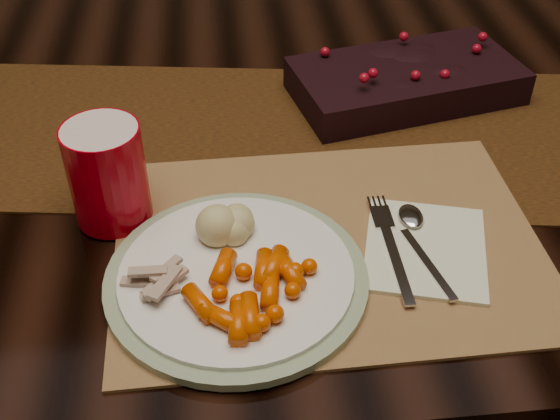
{
  "coord_description": "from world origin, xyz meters",
  "views": [
    {
      "loc": [
        -0.02,
        -0.84,
        1.29
      ],
      "look_at": [
        0.04,
        -0.26,
        0.8
      ],
      "focal_mm": 45.0,
      "sensor_mm": 36.0,
      "label": 1
    }
  ],
  "objects": [
    {
      "name": "turkey_shreds",
      "position": [
        -0.1,
        -0.33,
        0.78
      ],
      "size": [
        0.07,
        0.07,
        0.01
      ],
      "primitive_type": null,
      "rotation": [
        0.0,
        0.0,
        0.25
      ],
      "color": "tan",
      "rests_on": "dinner_plate"
    },
    {
      "name": "dining_table",
      "position": [
        0.0,
        0.0,
        0.38
      ],
      "size": [
        1.8,
        1.0,
        0.75
      ],
      "primitive_type": "cube",
      "color": "black",
      "rests_on": "floor"
    },
    {
      "name": "napkin",
      "position": [
        0.19,
        -0.29,
        0.76
      ],
      "size": [
        0.17,
        0.18,
        0.01
      ],
      "primitive_type": "cube",
      "rotation": [
        0.0,
        0.0,
        -0.27
      ],
      "color": "white",
      "rests_on": "placemat_main"
    },
    {
      "name": "placemat_main",
      "position": [
        0.09,
        -0.27,
        0.75
      ],
      "size": [
        0.48,
        0.36,
        0.0
      ],
      "primitive_type": "cube",
      "rotation": [
        0.0,
        0.0,
        0.02
      ],
      "color": "brown",
      "rests_on": "dining_table"
    },
    {
      "name": "red_cup",
      "position": [
        -0.15,
        -0.2,
        0.81
      ],
      "size": [
        0.11,
        0.11,
        0.12
      ],
      "primitive_type": "cylinder",
      "rotation": [
        0.0,
        0.0,
        0.32
      ],
      "color": "#9F000F",
      "rests_on": "placemat_main"
    },
    {
      "name": "table_runner",
      "position": [
        -0.05,
        -0.03,
        0.75
      ],
      "size": [
        1.77,
        0.59,
        0.0
      ],
      "primitive_type": "cube",
      "rotation": [
        0.0,
        0.0,
        -0.14
      ],
      "color": "#301D0B",
      "rests_on": "dining_table"
    },
    {
      "name": "dinner_plate",
      "position": [
        -0.02,
        -0.32,
        0.76
      ],
      "size": [
        0.35,
        0.35,
        0.02
      ],
      "primitive_type": "cylinder",
      "rotation": [
        0.0,
        0.0,
        0.32
      ],
      "color": "white",
      "rests_on": "placemat_main"
    },
    {
      "name": "mashed_potatoes",
      "position": [
        -0.03,
        -0.25,
        0.79
      ],
      "size": [
        0.09,
        0.09,
        0.04
      ],
      "primitive_type": null,
      "rotation": [
        0.0,
        0.0,
        0.24
      ],
      "color": "beige",
      "rests_on": "dinner_plate"
    },
    {
      "name": "baby_carrots",
      "position": [
        -0.01,
        -0.36,
        0.78
      ],
      "size": [
        0.14,
        0.13,
        0.02
      ],
      "primitive_type": null,
      "rotation": [
        0.0,
        0.0,
        0.31
      ],
      "color": "#CE4400",
      "rests_on": "dinner_plate"
    },
    {
      "name": "fork",
      "position": [
        0.16,
        -0.3,
        0.76
      ],
      "size": [
        0.02,
        0.15,
        0.0
      ],
      "primitive_type": null,
      "rotation": [
        0.0,
        0.0,
        -0.0
      ],
      "color": "silver",
      "rests_on": "napkin"
    },
    {
      "name": "spoon",
      "position": [
        0.19,
        -0.3,
        0.76
      ],
      "size": [
        0.06,
        0.14,
        0.0
      ],
      "primitive_type": null,
      "rotation": [
        0.0,
        0.0,
        0.23
      ],
      "color": "silver",
      "rests_on": "napkin"
    },
    {
      "name": "centerpiece",
      "position": [
        0.25,
        0.04,
        0.78
      ],
      "size": [
        0.35,
        0.23,
        0.06
      ],
      "primitive_type": null,
      "rotation": [
        0.0,
        0.0,
        0.22
      ],
      "color": "black",
      "rests_on": "table_runner"
    }
  ]
}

